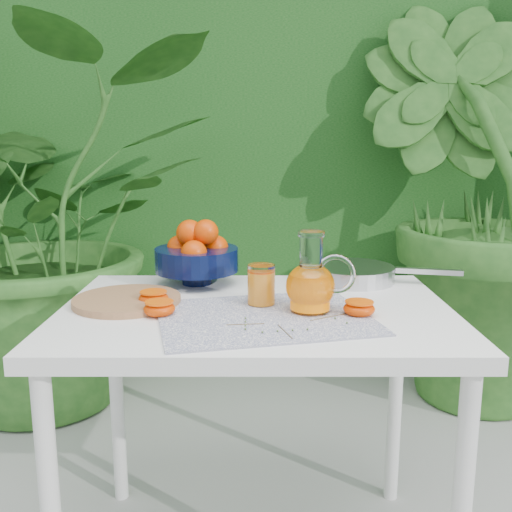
{
  "coord_description": "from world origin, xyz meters",
  "views": [
    {
      "loc": [
        -0.09,
        -1.31,
        1.17
      ],
      "look_at": [
        -0.09,
        0.12,
        0.88
      ],
      "focal_mm": 40.0,
      "sensor_mm": 36.0,
      "label": 1
    }
  ],
  "objects_px": {
    "fruit_bowl": "(197,254)",
    "juice_pitcher": "(311,284)",
    "saute_pan": "(353,273)",
    "cutting_board": "(127,300)",
    "white_table": "(256,337)"
  },
  "relations": [
    {
      "from": "cutting_board",
      "to": "fruit_bowl",
      "type": "height_order",
      "value": "fruit_bowl"
    },
    {
      "from": "cutting_board",
      "to": "juice_pitcher",
      "type": "height_order",
      "value": "juice_pitcher"
    },
    {
      "from": "white_table",
      "to": "juice_pitcher",
      "type": "distance_m",
      "value": 0.21
    },
    {
      "from": "cutting_board",
      "to": "fruit_bowl",
      "type": "bearing_deg",
      "value": 53.44
    },
    {
      "from": "fruit_bowl",
      "to": "juice_pitcher",
      "type": "relative_size",
      "value": 1.25
    },
    {
      "from": "fruit_bowl",
      "to": "juice_pitcher",
      "type": "distance_m",
      "value": 0.43
    },
    {
      "from": "cutting_board",
      "to": "juice_pitcher",
      "type": "distance_m",
      "value": 0.49
    },
    {
      "from": "fruit_bowl",
      "to": "saute_pan",
      "type": "distance_m",
      "value": 0.48
    },
    {
      "from": "fruit_bowl",
      "to": "juice_pitcher",
      "type": "bearing_deg",
      "value": -43.68
    },
    {
      "from": "saute_pan",
      "to": "white_table",
      "type": "bearing_deg",
      "value": -136.82
    },
    {
      "from": "juice_pitcher",
      "to": "saute_pan",
      "type": "relative_size",
      "value": 0.43
    },
    {
      "from": "fruit_bowl",
      "to": "juice_pitcher",
      "type": "xyz_separation_m",
      "value": [
        0.31,
        -0.3,
        -0.02
      ]
    },
    {
      "from": "fruit_bowl",
      "to": "juice_pitcher",
      "type": "height_order",
      "value": "juice_pitcher"
    },
    {
      "from": "fruit_bowl",
      "to": "saute_pan",
      "type": "bearing_deg",
      "value": 3.48
    },
    {
      "from": "cutting_board",
      "to": "saute_pan",
      "type": "height_order",
      "value": "saute_pan"
    }
  ]
}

